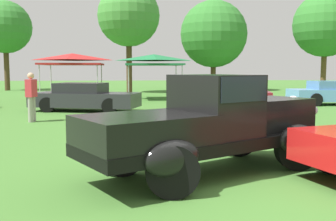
% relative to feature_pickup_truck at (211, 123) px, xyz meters
% --- Properties ---
extents(ground_plane, '(120.00, 120.00, 0.00)m').
position_rel_feature_pickup_truck_xyz_m(ground_plane, '(0.43, -0.46, -0.87)').
color(ground_plane, '#42752D').
extents(feature_pickup_truck, '(4.67, 3.49, 1.70)m').
position_rel_feature_pickup_truck_xyz_m(feature_pickup_truck, '(0.00, 0.00, 0.00)').
color(feature_pickup_truck, black).
rests_on(feature_pickup_truck, ground_plane).
extents(show_car_charcoal, '(4.88, 2.94, 1.22)m').
position_rel_feature_pickup_truck_xyz_m(show_car_charcoal, '(-3.38, 10.62, -0.27)').
color(show_car_charcoal, '#28282D').
rests_on(show_car_charcoal, ground_plane).
extents(show_car_burgundy, '(4.15, 2.50, 1.22)m').
position_rel_feature_pickup_truck_xyz_m(show_car_burgundy, '(2.96, 11.00, -0.27)').
color(show_car_burgundy, maroon).
rests_on(show_car_burgundy, ground_plane).
extents(show_car_skyblue, '(4.45, 1.73, 1.22)m').
position_rel_feature_pickup_truck_xyz_m(show_car_skyblue, '(8.94, 12.63, -0.27)').
color(show_car_skyblue, '#669EDB').
rests_on(show_car_skyblue, ground_plane).
extents(spectator_near_truck, '(0.34, 0.45, 1.69)m').
position_rel_feature_pickup_truck_xyz_m(spectator_near_truck, '(-4.76, 7.22, 0.04)').
color(spectator_near_truck, '#9E998E').
rests_on(spectator_near_truck, ground_plane).
extents(canopy_tent_left_field, '(3.37, 3.37, 2.71)m').
position_rel_feature_pickup_truck_xyz_m(canopy_tent_left_field, '(-4.67, 16.37, 1.55)').
color(canopy_tent_left_field, '#B7B7BC').
rests_on(canopy_tent_left_field, ground_plane).
extents(canopy_tent_center_field, '(3.38, 3.38, 2.71)m').
position_rel_feature_pickup_truck_xyz_m(canopy_tent_center_field, '(0.02, 17.26, 1.55)').
color(canopy_tent_center_field, '#B7B7BC').
rests_on(canopy_tent_center_field, ground_plane).
extents(treeline_far_left, '(4.47, 4.47, 7.65)m').
position_rel_feature_pickup_truck_xyz_m(treeline_far_left, '(-12.03, 28.75, 4.52)').
color(treeline_far_left, '#47331E').
rests_on(treeline_far_left, ground_plane).
extents(treeline_mid_left, '(4.77, 4.77, 8.33)m').
position_rel_feature_pickup_truck_xyz_m(treeline_mid_left, '(-1.49, 24.36, 5.04)').
color(treeline_mid_left, '#47331E').
rests_on(treeline_mid_left, ground_plane).
extents(treeline_center, '(5.64, 5.64, 7.61)m').
position_rel_feature_pickup_truck_xyz_m(treeline_center, '(5.64, 26.69, 3.91)').
color(treeline_center, '#47331E').
rests_on(treeline_center, ground_plane).
extents(treeline_mid_right, '(5.28, 5.28, 8.12)m').
position_rel_feature_pickup_truck_xyz_m(treeline_mid_right, '(14.63, 25.06, 4.59)').
color(treeline_mid_right, brown).
rests_on(treeline_mid_right, ground_plane).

